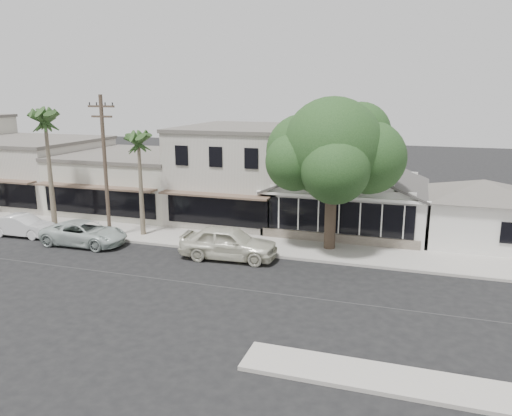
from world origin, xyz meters
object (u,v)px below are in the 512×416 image
(utility_pole, at_px, (105,165))
(car_0, at_px, (229,243))
(shade_tree, at_px, (332,150))
(car_1, at_px, (23,226))
(car_2, at_px, (84,233))

(utility_pole, bearing_deg, car_0, -7.92)
(car_0, xyz_separation_m, shade_tree, (5.05, 3.52, 4.95))
(car_1, bearing_deg, car_2, -96.64)
(car_1, bearing_deg, utility_pole, -81.58)
(car_1, distance_m, shade_tree, 20.35)
(car_0, relative_size, car_2, 1.04)
(car_1, xyz_separation_m, shade_tree, (19.37, 3.45, 5.19))
(utility_pole, bearing_deg, shade_tree, 9.73)
(car_1, xyz_separation_m, car_2, (5.00, -0.35, 0.03))
(car_2, relative_size, shade_tree, 0.59)
(utility_pole, height_order, car_1, utility_pole)
(shade_tree, bearing_deg, car_2, -165.16)
(utility_pole, bearing_deg, car_2, -117.64)
(utility_pole, height_order, shade_tree, utility_pole)
(car_0, relative_size, car_1, 1.29)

